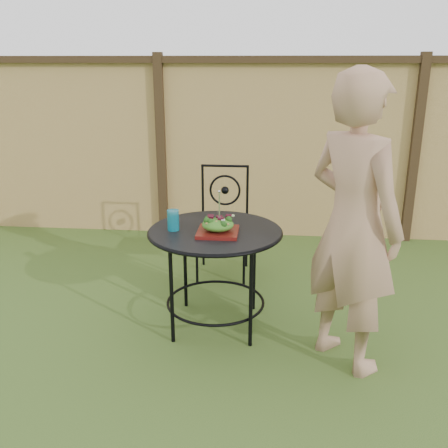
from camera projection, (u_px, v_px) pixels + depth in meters
The scene contains 9 objects.
ground at pixel (286, 341), 3.40m from camera, with size 60.00×60.00×0.00m, color #234416.
fence at pixel (285, 149), 5.18m from camera, with size 8.00×0.12×1.90m.
patio_table at pixel (215, 249), 3.44m from camera, with size 0.92×0.92×0.72m.
patio_chair at pixel (223, 219), 4.36m from camera, with size 0.46×0.46×0.95m.
diner at pixel (353, 225), 2.93m from camera, with size 0.66×0.43×1.80m, color tan.
salad_plate at pixel (218, 232), 3.31m from camera, with size 0.27×0.27×0.02m, color #42090C.
salad at pixel (218, 225), 3.30m from camera, with size 0.21×0.21×0.08m, color #235614.
fork at pixel (219, 206), 3.25m from camera, with size 0.01×0.01×0.18m, color silver.
drinking_glass at pixel (173, 220), 3.37m from camera, with size 0.08×0.08×0.14m, color #0B6F87.
Camera 1 is at (-0.13, -3.01, 1.82)m, focal length 40.00 mm.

